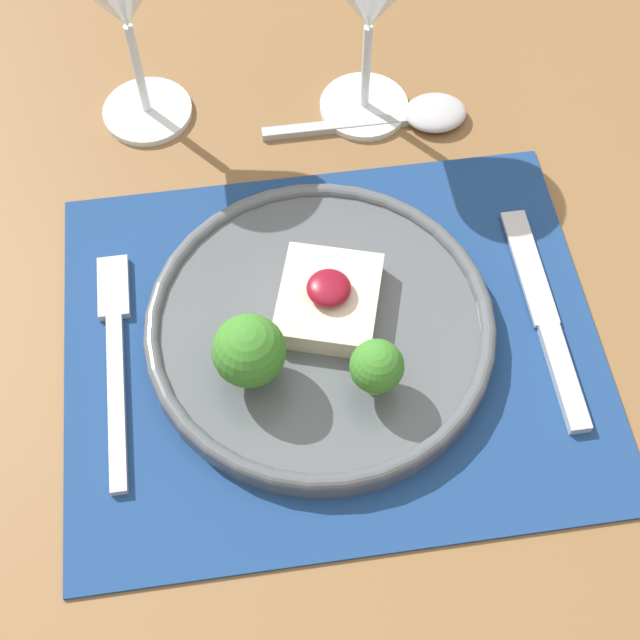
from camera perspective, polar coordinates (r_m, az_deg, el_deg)
name	(u,v)px	position (r m, az deg, el deg)	size (l,w,h in m)	color
ground_plane	(326,593)	(1.40, 0.41, -17.06)	(8.00, 8.00, 0.00)	brown
dining_table	(331,400)	(0.76, 0.72, -5.15)	(1.37, 0.94, 0.77)	brown
placemat	(333,344)	(0.68, 0.81, -1.52)	(0.40, 0.33, 0.00)	navy
dinner_plate	(318,327)	(0.66, -0.15, -0.43)	(0.26, 0.26, 0.08)	#4C5156
fork	(115,349)	(0.68, -12.97, -1.82)	(0.02, 0.20, 0.01)	#B2B2B7
knife	(549,329)	(0.70, 14.43, -0.58)	(0.02, 0.20, 0.01)	#B2B2B7
spoon	(417,115)	(0.81, 6.23, 12.90)	(0.18, 0.05, 0.02)	#B2B2B7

